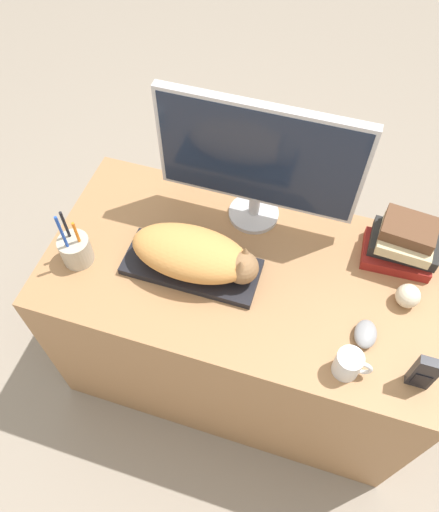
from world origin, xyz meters
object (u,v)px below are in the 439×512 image
object	(u,v)px
monitor	(258,160)
baseball	(408,296)
book_stack	(403,243)
keyboard	(192,267)
cat	(196,254)
coffee_mug	(349,364)
computer_mouse	(365,334)
phone	(424,373)
pen_cup	(76,249)

from	to	relation	value
monitor	baseball	xyz separation A→B (m)	(0.51, -0.19, -0.22)
baseball	book_stack	size ratio (longest dim) A/B	0.32
keyboard	cat	xyz separation A→B (m)	(0.02, -0.00, 0.07)
keyboard	coffee_mug	world-z (taller)	coffee_mug
computer_mouse	book_stack	size ratio (longest dim) A/B	0.41
phone	book_stack	size ratio (longest dim) A/B	0.62
computer_mouse	coffee_mug	world-z (taller)	coffee_mug
coffee_mug	phone	distance (m)	0.19
monitor	pen_cup	xyz separation A→B (m)	(-0.48, -0.33, -0.20)
coffee_mug	phone	world-z (taller)	phone
monitor	book_stack	bearing A→B (deg)	-3.09
cat	baseball	bearing A→B (deg)	7.17
computer_mouse	pen_cup	distance (m)	0.89
computer_mouse	coffee_mug	distance (m)	0.12
monitor	phone	xyz separation A→B (m)	(0.57, -0.43, -0.19)
book_stack	baseball	bearing A→B (deg)	-76.22
baseball	monitor	bearing A→B (deg)	160.15
computer_mouse	pen_cup	world-z (taller)	pen_cup
pen_cup	cat	bearing A→B (deg)	10.67
computer_mouse	phone	world-z (taller)	phone
pen_cup	baseball	world-z (taller)	pen_cup
keyboard	pen_cup	bearing A→B (deg)	-168.82
keyboard	pen_cup	distance (m)	0.36
keyboard	book_stack	size ratio (longest dim) A/B	1.90
computer_mouse	cat	bearing A→B (deg)	172.30
keyboard	monitor	world-z (taller)	monitor
keyboard	phone	distance (m)	0.71
coffee_mug	keyboard	bearing A→B (deg)	159.89
keyboard	coffee_mug	distance (m)	0.54
keyboard	monitor	size ratio (longest dim) A/B	0.68
coffee_mug	baseball	size ratio (longest dim) A/B	1.43
monitor	phone	world-z (taller)	monitor
baseball	phone	world-z (taller)	phone
cat	baseball	size ratio (longest dim) A/B	5.40
book_stack	computer_mouse	bearing A→B (deg)	-100.77
coffee_mug	book_stack	distance (m)	0.43
baseball	computer_mouse	bearing A→B (deg)	-123.30
pen_cup	monitor	bearing A→B (deg)	35.01
keyboard	coffee_mug	size ratio (longest dim) A/B	4.09
computer_mouse	baseball	xyz separation A→B (m)	(0.10, 0.15, 0.02)
coffee_mug	baseball	distance (m)	0.30
pen_cup	baseball	xyz separation A→B (m)	(0.99, 0.15, -0.01)
coffee_mug	baseball	world-z (taller)	coffee_mug
keyboard	computer_mouse	distance (m)	0.55
coffee_mug	pen_cup	xyz separation A→B (m)	(-0.86, 0.12, 0.01)
computer_mouse	book_stack	world-z (taller)	book_stack
pen_cup	phone	distance (m)	1.05
keyboard	book_stack	bearing A→B (deg)	21.65
monitor	pen_cup	world-z (taller)	monitor
monitor	baseball	bearing A→B (deg)	-19.85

